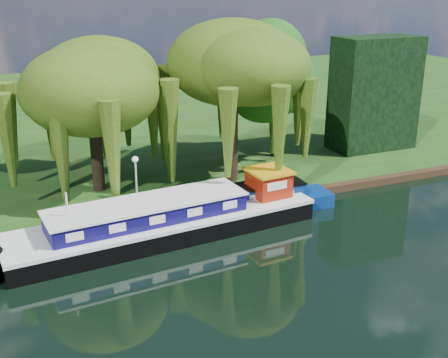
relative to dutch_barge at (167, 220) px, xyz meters
name	(u,v)px	position (x,y,z in m)	size (l,w,h in m)	color
ground	(192,301)	(-0.95, -6.22, -0.82)	(120.00, 120.00, 0.00)	black
far_bank	(68,115)	(-0.95, 27.78, -0.60)	(120.00, 52.00, 0.45)	#173C10
dutch_barge	(167,220)	(0.00, 0.00, 0.00)	(16.02, 4.98, 3.33)	black
narrowboat	(231,205)	(3.97, 1.08, -0.21)	(11.87, 2.48, 1.72)	navy
willow_left	(91,88)	(-2.12, 6.70, 5.64)	(6.91, 6.91, 8.29)	black
willow_right	(232,77)	(5.80, 5.20, 5.99)	(7.17, 7.17, 8.73)	black
tree_far_right	(277,77)	(10.61, 8.66, 5.15)	(4.90, 4.90, 8.02)	black
conifer_hedge	(374,93)	(18.05, 7.78, 3.63)	(6.00, 3.00, 8.00)	black
lamppost	(136,166)	(-0.45, 4.28, 1.60)	(0.36, 0.36, 2.56)	silver
mooring_posts	(128,207)	(-1.45, 2.18, 0.13)	(19.16, 0.16, 1.00)	silver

